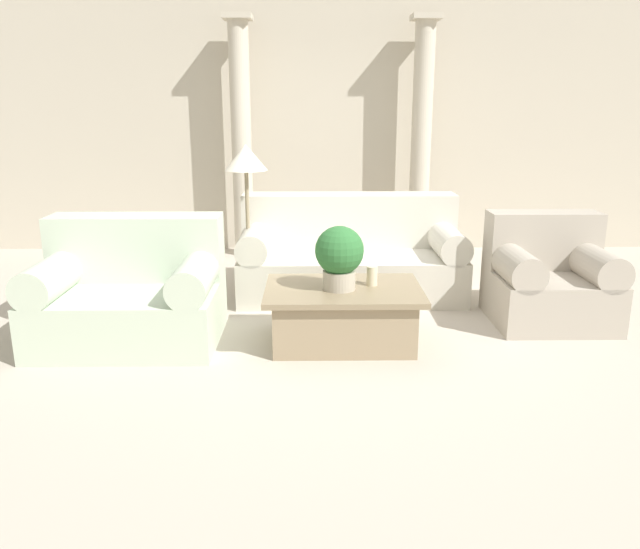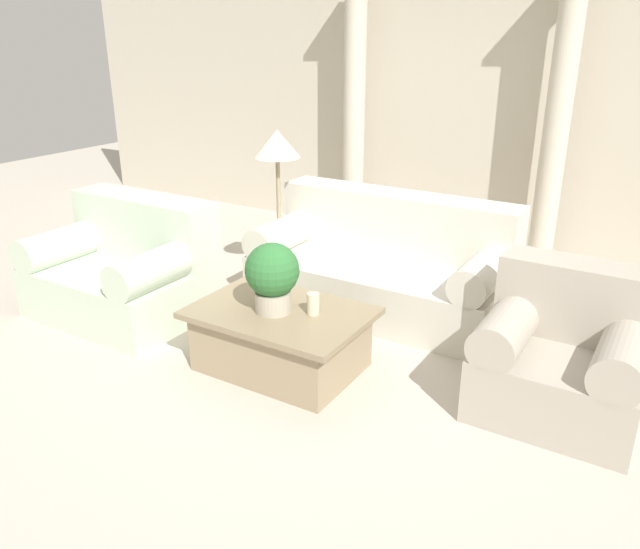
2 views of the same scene
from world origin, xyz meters
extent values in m
plane|color=#BCB2A3|center=(0.00, 0.00, 0.00)|extent=(16.00, 16.00, 0.00)
cube|color=beige|center=(0.00, 2.79, 1.60)|extent=(10.00, 0.06, 3.20)
cube|color=beige|center=(0.16, 0.81, 0.20)|extent=(2.02, 0.97, 0.40)
cube|color=beige|center=(0.16, 1.12, 0.65)|extent=(2.02, 0.34, 0.50)
cylinder|color=beige|center=(-0.71, 0.81, 0.52)|extent=(0.28, 0.97, 0.28)
cylinder|color=beige|center=(1.03, 0.81, 0.52)|extent=(0.28, 0.97, 0.28)
cube|color=beige|center=(-1.55, -0.35, 0.20)|extent=(1.31, 0.97, 0.40)
cube|color=beige|center=(-1.55, -0.03, 0.65)|extent=(1.31, 0.34, 0.50)
cylinder|color=beige|center=(-2.07, -0.35, 0.52)|extent=(0.28, 0.97, 0.28)
cylinder|color=beige|center=(-1.04, -0.35, 0.52)|extent=(0.28, 0.97, 0.28)
cube|color=#998466|center=(0.03, -0.40, 0.19)|extent=(1.01, 0.70, 0.39)
cube|color=#897759|center=(0.03, -0.40, 0.41)|extent=(1.14, 0.79, 0.04)
cylinder|color=#B2A893|center=(0.00, -0.43, 0.49)|extent=(0.24, 0.24, 0.14)
sphere|color=#2D6B33|center=(0.00, -0.43, 0.71)|extent=(0.35, 0.35, 0.35)
cylinder|color=beige|center=(0.25, -0.33, 0.50)|extent=(0.08, 0.08, 0.14)
cylinder|color=gray|center=(-0.77, 0.74, 0.01)|extent=(0.21, 0.21, 0.03)
cylinder|color=gray|center=(-0.77, 0.74, 0.60)|extent=(0.04, 0.04, 1.13)
cone|color=silver|center=(-0.77, 0.74, 1.27)|extent=(0.37, 0.37, 0.23)
cylinder|color=beige|center=(-0.99, 2.46, 1.30)|extent=(0.23, 0.23, 2.60)
cylinder|color=beige|center=(1.05, 2.46, 1.30)|extent=(0.23, 0.23, 2.60)
cube|color=#ADA393|center=(1.72, 0.03, 0.20)|extent=(0.91, 0.82, 0.39)
cube|color=#ADA393|center=(1.72, 0.29, 0.63)|extent=(0.91, 0.29, 0.47)
cylinder|color=#ADA393|center=(1.41, 0.03, 0.49)|extent=(0.28, 0.82, 0.28)
cylinder|color=#ADA393|center=(2.04, 0.03, 0.49)|extent=(0.28, 0.82, 0.28)
camera|label=1|loc=(-0.20, -4.75, 1.72)|focal=35.00mm
camera|label=2|loc=(2.19, -3.43, 2.14)|focal=35.00mm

